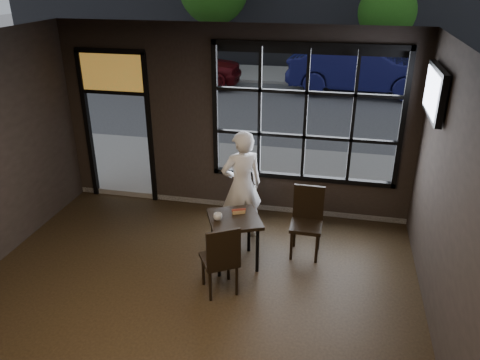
% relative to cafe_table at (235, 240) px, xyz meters
% --- Properties ---
extents(floor, '(6.00, 7.00, 0.02)m').
position_rel_cafe_table_xyz_m(floor, '(-0.41, -1.78, -0.39)').
color(floor, black).
rests_on(floor, ground).
extents(ceiling, '(6.00, 7.00, 0.02)m').
position_rel_cafe_table_xyz_m(ceiling, '(-0.41, -1.78, 2.83)').
color(ceiling, black).
rests_on(ceiling, ground).
extents(wall_right, '(0.04, 7.00, 3.20)m').
position_rel_cafe_table_xyz_m(wall_right, '(2.59, -1.78, 1.22)').
color(wall_right, black).
rests_on(wall_right, ground).
extents(window_frame, '(3.06, 0.12, 2.28)m').
position_rel_cafe_table_xyz_m(window_frame, '(0.79, 1.72, 1.42)').
color(window_frame, black).
rests_on(window_frame, ground).
extents(stained_transom, '(1.20, 0.06, 0.70)m').
position_rel_cafe_table_xyz_m(stained_transom, '(-2.51, 1.72, 1.97)').
color(stained_transom, orange).
rests_on(stained_transom, ground).
extents(street_asphalt, '(60.00, 41.00, 0.04)m').
position_rel_cafe_table_xyz_m(street_asphalt, '(-0.41, 22.22, -0.40)').
color(street_asphalt, '#545456').
rests_on(street_asphalt, ground).
extents(cafe_table, '(0.93, 0.93, 0.76)m').
position_rel_cafe_table_xyz_m(cafe_table, '(0.00, 0.00, 0.00)').
color(cafe_table, black).
rests_on(cafe_table, floor).
extents(chair_near, '(0.61, 0.61, 1.03)m').
position_rel_cafe_table_xyz_m(chair_near, '(-0.05, -0.65, 0.13)').
color(chair_near, black).
rests_on(chair_near, floor).
extents(chair_window, '(0.46, 0.46, 1.05)m').
position_rel_cafe_table_xyz_m(chair_window, '(0.98, 0.45, 0.15)').
color(chair_window, black).
rests_on(chair_window, floor).
extents(man, '(0.78, 0.69, 1.78)m').
position_rel_cafe_table_xyz_m(man, '(-0.06, 0.77, 0.51)').
color(man, white).
rests_on(man, floor).
extents(hotdog, '(0.22, 0.15, 0.06)m').
position_rel_cafe_table_xyz_m(hotdog, '(0.03, 0.14, 0.41)').
color(hotdog, tan).
rests_on(hotdog, cafe_table).
extents(cup, '(0.15, 0.15, 0.10)m').
position_rel_cafe_table_xyz_m(cup, '(-0.21, -0.11, 0.42)').
color(cup, silver).
rests_on(cup, cafe_table).
extents(tv, '(0.13, 1.13, 0.66)m').
position_rel_cafe_table_xyz_m(tv, '(2.52, 0.84, 2.09)').
color(tv, black).
rests_on(tv, wall_right).
extents(navy_car, '(4.95, 1.94, 1.61)m').
position_rel_cafe_table_xyz_m(navy_car, '(1.95, 10.68, 0.52)').
color(navy_car, '#121446').
rests_on(navy_car, street_asphalt).
extents(maroon_car, '(4.34, 2.06, 1.43)m').
position_rel_cafe_table_xyz_m(maroon_car, '(-4.29, 10.57, 0.44)').
color(maroon_car, '#4F0B0F').
rests_on(maroon_car, street_asphalt).
extents(tree_right, '(2.09, 2.09, 3.57)m').
position_rel_cafe_table_xyz_m(tree_right, '(2.73, 13.02, 2.14)').
color(tree_right, '#332114').
rests_on(tree_right, street_asphalt).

